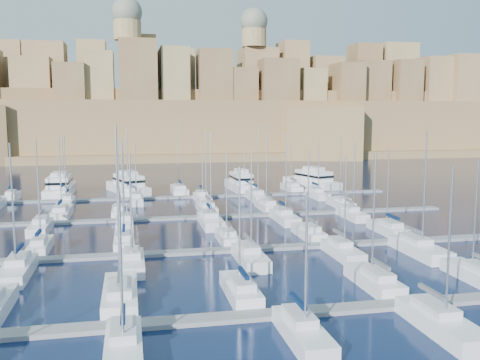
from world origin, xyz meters
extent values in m
plane|color=black|center=(0.00, 0.00, 0.00)|extent=(600.00, 600.00, 0.00)
cube|color=slate|center=(0.00, -34.00, 0.20)|extent=(84.00, 2.00, 0.40)
cube|color=slate|center=(0.00, -12.00, 0.20)|extent=(84.00, 2.00, 0.40)
cube|color=slate|center=(0.00, 10.00, 0.20)|extent=(84.00, 2.00, 0.40)
cube|color=slate|center=(0.00, 32.00, 0.20)|extent=(84.00, 2.00, 0.40)
cube|color=white|center=(-13.24, -27.91, 0.55)|extent=(3.05, 10.17, 1.71)
cube|color=silver|center=(-13.24, -28.93, 1.76)|extent=(2.14, 4.58, 0.70)
cylinder|color=#9EA0A8|center=(-13.24, -27.41, 8.79)|extent=(0.18, 0.18, 14.76)
cube|color=#595B60|center=(-13.24, -29.44, 2.81)|extent=(0.35, 4.07, 0.35)
cube|color=white|center=(-2.17, -28.64, 0.52)|extent=(2.61, 8.71, 1.64)
cube|color=silver|center=(-2.17, -29.52, 1.69)|extent=(1.83, 3.92, 0.70)
cylinder|color=#9EA0A8|center=(-2.17, -28.21, 6.84)|extent=(0.18, 0.18, 11.01)
cube|color=#06193D|center=(-2.17, -29.95, 2.74)|extent=(0.35, 3.48, 0.35)
cube|color=white|center=(11.38, -28.53, 0.52)|extent=(2.68, 8.95, 1.65)
cube|color=silver|center=(11.38, -29.42, 1.70)|extent=(1.88, 4.03, 0.70)
cylinder|color=#9EA0A8|center=(11.38, -28.08, 7.40)|extent=(0.18, 0.18, 12.10)
cube|color=#595B60|center=(11.38, -29.87, 2.75)|extent=(0.35, 3.58, 0.35)
cube|color=white|center=(22.57, -28.66, 0.52)|extent=(2.60, 8.67, 1.63)
cylinder|color=#9EA0A8|center=(22.57, -28.23, 6.93)|extent=(0.18, 0.18, 11.20)
cube|color=white|center=(-12.83, -39.34, 0.52)|extent=(2.61, 8.69, 1.63)
cube|color=silver|center=(-12.83, -38.47, 1.68)|extent=(1.82, 3.91, 0.70)
cylinder|color=#9EA0A8|center=(-12.83, -39.78, 6.67)|extent=(0.18, 0.18, 10.68)
cube|color=#06193D|center=(-12.83, -38.04, 2.73)|extent=(0.35, 3.47, 0.35)
cube|color=white|center=(0.46, -39.33, 0.52)|extent=(2.60, 8.66, 1.63)
cube|color=silver|center=(0.46, -38.46, 1.68)|extent=(1.82, 3.90, 0.70)
cylinder|color=#9EA0A8|center=(0.46, -39.76, 6.45)|extent=(0.18, 0.18, 10.23)
cube|color=#06193D|center=(0.46, -38.03, 2.73)|extent=(0.35, 3.46, 0.35)
cube|color=white|center=(11.72, -39.87, 0.54)|extent=(2.92, 9.75, 1.69)
cube|color=silver|center=(11.72, -38.90, 1.74)|extent=(2.05, 4.39, 0.70)
cylinder|color=#9EA0A8|center=(11.72, -40.36, 7.32)|extent=(0.18, 0.18, 11.86)
cube|color=#595B60|center=(11.72, -38.41, 2.79)|extent=(0.35, 3.90, 0.35)
cube|color=white|center=(-23.34, -7.20, 0.49)|extent=(2.28, 7.60, 1.58)
cube|color=silver|center=(-23.34, -7.96, 1.63)|extent=(1.60, 3.42, 0.70)
cylinder|color=#9EA0A8|center=(-23.34, -6.82, 5.90)|extent=(0.18, 0.18, 9.24)
cube|color=#06193D|center=(-23.34, -8.34, 2.68)|extent=(0.35, 3.04, 0.35)
cube|color=white|center=(-13.09, -6.73, 0.51)|extent=(2.56, 8.55, 1.63)
cube|color=silver|center=(-13.09, -7.58, 1.68)|extent=(1.79, 3.85, 0.70)
cylinder|color=#9EA0A8|center=(-13.09, -6.30, 7.61)|extent=(0.18, 0.18, 12.56)
cube|color=#06193D|center=(-13.09, -8.01, 2.73)|extent=(0.35, 3.42, 0.35)
cube|color=white|center=(0.43, -7.22, 0.49)|extent=(2.27, 7.55, 1.58)
cube|color=silver|center=(0.43, -7.98, 1.63)|extent=(1.59, 3.40, 0.70)
cylinder|color=#9EA0A8|center=(0.43, -6.85, 6.77)|extent=(0.18, 0.18, 10.99)
cube|color=#595B60|center=(0.43, -8.36, 2.68)|extent=(0.35, 3.02, 0.35)
cube|color=white|center=(12.05, -6.76, 0.51)|extent=(2.54, 8.48, 1.62)
cube|color=silver|center=(12.05, -7.61, 1.67)|extent=(1.78, 3.82, 0.70)
cylinder|color=#9EA0A8|center=(12.05, -6.34, 6.72)|extent=(0.18, 0.18, 10.79)
cube|color=#595B60|center=(12.05, -8.03, 2.72)|extent=(0.35, 3.39, 0.35)
cube|color=white|center=(24.09, -6.61, 0.52)|extent=(2.63, 8.77, 1.64)
cube|color=silver|center=(24.09, -7.49, 1.69)|extent=(1.84, 3.95, 0.70)
cylinder|color=#9EA0A8|center=(24.09, -6.17, 6.80)|extent=(0.18, 0.18, 10.91)
cube|color=#06193D|center=(24.09, -7.93, 2.74)|extent=(0.35, 3.51, 0.35)
cube|color=white|center=(-24.07, -17.74, 0.54)|extent=(2.84, 9.48, 1.67)
cube|color=silver|center=(-24.07, -16.79, 1.72)|extent=(1.99, 4.26, 0.70)
cylinder|color=#9EA0A8|center=(-24.07, -18.21, 7.79)|extent=(0.18, 0.18, 12.84)
cube|color=#06193D|center=(-24.07, -16.32, 2.77)|extent=(0.35, 3.79, 0.35)
cube|color=white|center=(-12.11, -17.36, 0.52)|extent=(2.61, 8.71, 1.64)
cube|color=silver|center=(-12.11, -16.49, 1.69)|extent=(1.83, 3.92, 0.70)
cylinder|color=#9EA0A8|center=(-12.11, -17.79, 7.14)|extent=(0.18, 0.18, 11.62)
cube|color=#595B60|center=(-12.11, -16.05, 2.74)|extent=(0.35, 3.49, 0.35)
cube|color=white|center=(1.25, -17.66, 0.53)|extent=(2.80, 9.32, 1.67)
cube|color=silver|center=(1.25, -16.73, 1.72)|extent=(1.96, 4.19, 0.70)
cylinder|color=#9EA0A8|center=(1.25, -18.12, 7.18)|extent=(0.18, 0.18, 11.62)
cube|color=#595B60|center=(1.25, -16.26, 2.77)|extent=(0.35, 3.73, 0.35)
cube|color=white|center=(12.76, -17.28, 0.51)|extent=(2.57, 8.56, 1.63)
cube|color=silver|center=(12.76, -16.42, 1.68)|extent=(1.80, 3.85, 0.70)
cylinder|color=#9EA0A8|center=(12.76, -17.71, 6.74)|extent=(0.18, 0.18, 10.83)
cube|color=#595B60|center=(12.76, -15.99, 2.73)|extent=(0.35, 3.42, 0.35)
cube|color=white|center=(22.38, -18.22, 0.56)|extent=(3.13, 10.44, 1.72)
cube|color=silver|center=(22.38, -17.18, 1.77)|extent=(2.19, 4.70, 0.70)
cylinder|color=#9EA0A8|center=(22.38, -18.74, 8.36)|extent=(0.18, 0.18, 13.88)
cube|color=#595B60|center=(22.38, -16.66, 2.82)|extent=(0.35, 4.18, 0.35)
cube|color=white|center=(-23.56, 15.84, 0.54)|extent=(2.90, 9.68, 1.68)
cube|color=silver|center=(-23.56, 14.87, 1.73)|extent=(2.03, 4.36, 0.70)
cylinder|color=#9EA0A8|center=(-23.56, 16.32, 7.42)|extent=(0.18, 0.18, 12.08)
cube|color=#06193D|center=(-23.56, 14.39, 2.78)|extent=(0.35, 3.87, 0.35)
cube|color=white|center=(-14.07, 15.18, 0.51)|extent=(2.51, 8.35, 1.62)
cube|color=silver|center=(-14.07, 14.34, 1.67)|extent=(1.75, 3.76, 0.70)
cylinder|color=#9EA0A8|center=(-14.07, 15.59, 6.97)|extent=(0.18, 0.18, 11.31)
cube|color=#595B60|center=(-14.07, 13.92, 2.72)|extent=(0.35, 3.34, 0.35)
cube|color=white|center=(0.87, 15.62, 0.53)|extent=(2.77, 9.24, 1.66)
cube|color=silver|center=(0.87, 14.70, 1.71)|extent=(1.94, 4.16, 0.70)
cylinder|color=#9EA0A8|center=(0.87, 16.08, 7.81)|extent=(0.18, 0.18, 12.90)
cube|color=#595B60|center=(0.87, 14.24, 2.76)|extent=(0.35, 3.70, 0.35)
cube|color=white|center=(11.78, 15.41, 0.52)|extent=(2.65, 8.82, 1.64)
cube|color=silver|center=(11.78, 14.53, 1.69)|extent=(1.85, 3.97, 0.70)
cylinder|color=#9EA0A8|center=(11.78, 15.85, 7.48)|extent=(0.18, 0.18, 12.29)
cube|color=#595B60|center=(11.78, 14.09, 2.74)|extent=(0.35, 3.53, 0.35)
cube|color=white|center=(25.79, 15.31, 0.52)|extent=(2.58, 8.61, 1.63)
cube|color=silver|center=(25.79, 14.45, 1.68)|extent=(1.81, 3.88, 0.70)
cylinder|color=#9EA0A8|center=(25.79, 15.74, 7.23)|extent=(0.18, 0.18, 11.80)
cube|color=#595B60|center=(25.79, 14.02, 2.73)|extent=(0.35, 3.45, 0.35)
cube|color=white|center=(-25.17, 4.55, 0.52)|extent=(2.67, 8.90, 1.65)
cube|color=silver|center=(-25.17, 5.44, 1.70)|extent=(1.87, 4.01, 0.70)
cylinder|color=#9EA0A8|center=(-25.17, 4.10, 7.48)|extent=(0.18, 0.18, 12.27)
cube|color=#595B60|center=(-25.17, 5.88, 2.75)|extent=(0.35, 3.56, 0.35)
cube|color=white|center=(-13.12, 4.80, 0.51)|extent=(2.52, 8.39, 1.62)
cube|color=silver|center=(-13.12, 5.64, 1.67)|extent=(1.76, 3.78, 0.70)
cylinder|color=#9EA0A8|center=(-13.12, 4.38, 7.20)|extent=(0.18, 0.18, 11.77)
cube|color=#06193D|center=(-13.12, 6.06, 2.72)|extent=(0.35, 3.36, 0.35)
cube|color=white|center=(-0.15, 3.97, 0.55)|extent=(3.02, 10.05, 1.70)
cube|color=silver|center=(-0.15, 4.98, 1.75)|extent=(2.11, 4.52, 0.70)
cylinder|color=#9EA0A8|center=(-0.15, 3.47, 7.86)|extent=(0.18, 0.18, 12.91)
cube|color=#06193D|center=(-0.15, 5.48, 2.80)|extent=(0.35, 4.02, 0.35)
cube|color=white|center=(11.88, 4.41, 0.53)|extent=(2.75, 9.18, 1.66)
cube|color=silver|center=(11.88, 5.33, 1.71)|extent=(1.93, 4.13, 0.70)
cylinder|color=#9EA0A8|center=(11.88, 3.95, 7.78)|extent=(0.18, 0.18, 12.85)
cube|color=#06193D|center=(11.88, 5.79, 2.76)|extent=(0.35, 3.67, 0.35)
cube|color=white|center=(23.55, 4.82, 0.51)|extent=(2.51, 8.37, 1.62)
cube|color=silver|center=(23.55, 5.65, 1.67)|extent=(1.76, 3.76, 0.70)
cylinder|color=#9EA0A8|center=(23.55, 4.40, 6.96)|extent=(0.18, 0.18, 11.29)
cube|color=#595B60|center=(23.55, 6.07, 2.72)|extent=(0.35, 3.35, 0.35)
cube|color=white|center=(-35.52, 36.80, 0.49)|extent=(2.28, 7.59, 1.58)
cube|color=silver|center=(-35.52, 36.04, 1.63)|extent=(1.59, 3.42, 0.70)
cylinder|color=#9EA0A8|center=(-35.52, 37.17, 5.96)|extent=(0.18, 0.18, 9.37)
cube|color=#06193D|center=(-35.52, 35.66, 2.68)|extent=(0.35, 3.04, 0.35)
cube|color=white|center=(-25.65, 37.48, 0.52)|extent=(2.69, 8.97, 1.65)
cube|color=silver|center=(-25.65, 36.59, 1.70)|extent=(1.88, 4.03, 0.70)
cylinder|color=#9EA0A8|center=(-25.65, 37.93, 7.00)|extent=(0.18, 0.18, 11.30)
cube|color=#06193D|center=(-25.65, 36.14, 2.75)|extent=(0.35, 3.59, 0.35)
cube|color=white|center=(-12.68, 37.48, 0.52)|extent=(2.69, 8.96, 1.65)
cube|color=silver|center=(-12.68, 36.58, 1.70)|extent=(1.88, 4.03, 0.70)
cylinder|color=#9EA0A8|center=(-12.68, 37.93, 7.80)|extent=(0.18, 0.18, 12.91)
cube|color=#06193D|center=(-12.68, 36.13, 2.75)|extent=(0.35, 3.58, 0.35)
cube|color=white|center=(-1.87, 38.23, 0.56)|extent=(3.14, 10.47, 1.72)
cube|color=silver|center=(-1.87, 37.19, 1.77)|extent=(2.20, 4.71, 0.70)
cylinder|color=#9EA0A8|center=(-1.87, 38.76, 8.39)|extent=(0.18, 0.18, 13.92)
cube|color=#06193D|center=(-1.87, 36.66, 2.82)|extent=(0.35, 4.19, 0.35)
cube|color=white|center=(12.38, 37.23, 0.51)|extent=(2.54, 8.47, 1.62)
cube|color=silver|center=(12.38, 36.39, 1.67)|extent=(1.78, 3.81, 0.70)
cylinder|color=#9EA0A8|center=(12.38, 37.66, 6.81)|extent=(0.18, 0.18, 10.98)
cube|color=#06193D|center=(12.38, 35.96, 2.72)|extent=(0.35, 3.39, 0.35)
cube|color=white|center=(23.17, 37.54, 0.53)|extent=(2.72, 9.07, 1.65)
cube|color=silver|center=(23.17, 36.63, 1.70)|extent=(1.90, 4.08, 0.70)
cylinder|color=#9EA0A8|center=(23.17, 37.99, 7.94)|extent=(0.18, 0.18, 13.17)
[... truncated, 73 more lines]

